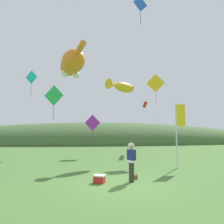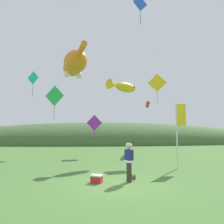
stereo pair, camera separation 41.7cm
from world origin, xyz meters
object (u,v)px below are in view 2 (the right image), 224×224
(kite_tube_streamer, at_px, (148,105))
(kite_diamond_violet, at_px, (94,123))
(kite_giant_cat, at_px, (74,64))
(festival_attendant, at_px, (129,161))
(kite_diamond_green, at_px, (55,96))
(kite_fish_windsock, at_px, (123,87))
(kite_spool, at_px, (133,176))
(kite_diamond_gold, at_px, (157,83))
(kite_diamond_blue, at_px, (140,3))
(kite_diamond_teal, at_px, (33,78))
(festival_banner_pole, at_px, (179,125))
(picnic_cooler, at_px, (97,179))

(kite_tube_streamer, xyz_separation_m, kite_diamond_violet, (-5.64, -2.80, -2.08))
(kite_giant_cat, height_order, kite_diamond_violet, kite_giant_cat)
(festival_attendant, relative_size, kite_diamond_violet, 0.75)
(festival_attendant, relative_size, kite_diamond_green, 0.77)
(kite_fish_windsock, bearing_deg, festival_attendant, -94.28)
(kite_spool, xyz_separation_m, kite_diamond_gold, (3.13, 6.26, 6.18))
(kite_diamond_blue, height_order, kite_diamond_violet, kite_diamond_blue)
(kite_diamond_blue, bearing_deg, kite_diamond_teal, 160.70)
(kite_giant_cat, height_order, kite_fish_windsock, kite_giant_cat)
(kite_spool, relative_size, kite_diamond_violet, 0.11)
(kite_diamond_violet, bearing_deg, kite_spool, -75.72)
(festival_attendant, relative_size, festival_banner_pole, 0.44)
(festival_banner_pole, xyz_separation_m, kite_fish_windsock, (-3.17, 3.14, 3.11))
(kite_spool, bearing_deg, kite_diamond_teal, 142.59)
(kite_diamond_teal, height_order, kite_diamond_gold, kite_diamond_gold)
(festival_attendant, relative_size, kite_spool, 7.00)
(festival_attendant, distance_m, picnic_cooler, 1.68)
(kite_spool, height_order, kite_diamond_teal, kite_diamond_teal)
(festival_banner_pole, distance_m, kite_fish_windsock, 5.44)
(kite_diamond_blue, bearing_deg, festival_attendant, -113.06)
(kite_diamond_teal, xyz_separation_m, kite_diamond_green, (1.90, -1.30, -1.55))
(picnic_cooler, xyz_separation_m, kite_diamond_blue, (2.74, 2.99, 10.49))
(festival_attendant, distance_m, kite_diamond_green, 7.22)
(festival_attendant, xyz_separation_m, kite_giant_cat, (-4.04, 11.36, 8.34))
(kite_giant_cat, bearing_deg, kite_diamond_violet, -47.92)
(festival_banner_pole, relative_size, kite_tube_streamer, 1.46)
(kite_giant_cat, height_order, kite_diamond_blue, kite_diamond_blue)
(kite_spool, distance_m, kite_fish_windsock, 7.93)
(festival_attendant, relative_size, kite_diamond_blue, 0.89)
(kite_giant_cat, relative_size, kite_tube_streamer, 2.86)
(kite_fish_windsock, xyz_separation_m, kite_diamond_gold, (2.97, 0.71, 0.52))
(festival_banner_pole, bearing_deg, kite_giant_cat, 132.33)
(kite_tube_streamer, bearing_deg, kite_giant_cat, -177.32)
(kite_diamond_teal, xyz_separation_m, kite_diamond_blue, (7.60, -2.66, 4.43))
(festival_attendant, height_order, kite_diamond_blue, kite_diamond_blue)
(kite_giant_cat, bearing_deg, kite_fish_windsock, -49.56)
(picnic_cooler, distance_m, kite_diamond_teal, 9.60)
(picnic_cooler, xyz_separation_m, kite_diamond_violet, (-0.35, 8.97, 2.83))
(kite_spool, height_order, kite_tube_streamer, kite_tube_streamer)
(kite_giant_cat, xyz_separation_m, kite_diamond_teal, (-2.30, -5.76, -3.06))
(kite_diamond_violet, height_order, kite_diamond_gold, kite_diamond_gold)
(kite_diamond_blue, relative_size, kite_diamond_violet, 0.84)
(festival_banner_pole, distance_m, kite_diamond_green, 8.42)
(kite_diamond_violet, bearing_deg, kite_fish_windsock, -51.03)
(kite_spool, xyz_separation_m, kite_diamond_green, (-4.73, 3.77, 4.56))
(kite_spool, xyz_separation_m, kite_diamond_teal, (-6.64, 5.08, 6.11))
(kite_diamond_violet, xyz_separation_m, kite_diamond_green, (-2.60, -4.62, 1.68))
(picnic_cooler, xyz_separation_m, kite_diamond_teal, (-4.85, 5.65, 6.06))
(kite_tube_streamer, xyz_separation_m, kite_diamond_green, (-8.24, -7.42, -0.40))
(kite_tube_streamer, height_order, kite_diamond_green, kite_diamond_green)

